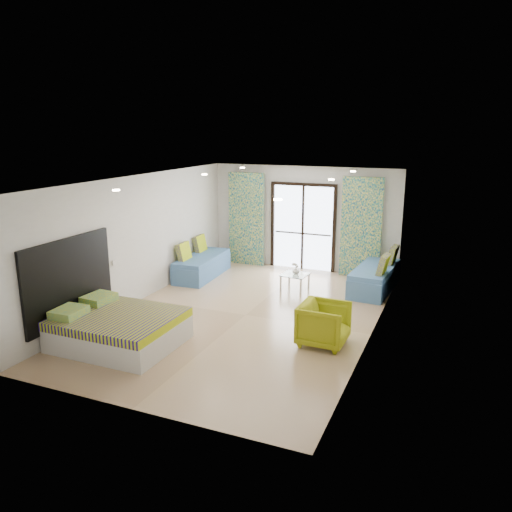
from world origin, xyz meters
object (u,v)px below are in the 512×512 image
at_px(bed, 118,329).
at_px(coffee_table, 295,276).
at_px(daybed_left, 202,265).
at_px(armchair, 324,322).
at_px(daybed_right, 375,277).

distance_m(bed, coffee_table, 4.45).
bearing_deg(bed, daybed_left, 98.76).
relative_size(bed, daybed_left, 1.01).
height_order(bed, daybed_left, daybed_left).
height_order(coffee_table, armchair, armchair).
relative_size(daybed_left, coffee_table, 3.00).
xyz_separation_m(daybed_left, daybed_right, (4.24, 0.58, 0.01)).
xyz_separation_m(daybed_right, armchair, (-0.31, -3.36, 0.10)).
relative_size(coffee_table, armchair, 0.80).
distance_m(bed, daybed_left, 4.21).
distance_m(daybed_right, coffee_table, 1.86).
xyz_separation_m(daybed_right, coffee_table, (-1.72, -0.70, 0.03)).
bearing_deg(daybed_left, daybed_right, 4.48).
distance_m(daybed_right, armchair, 3.37).
xyz_separation_m(daybed_left, coffee_table, (2.51, -0.12, 0.04)).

